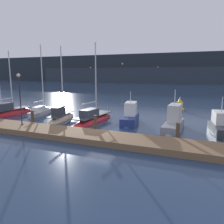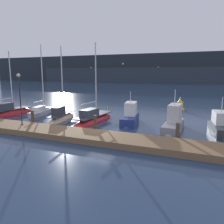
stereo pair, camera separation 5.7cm
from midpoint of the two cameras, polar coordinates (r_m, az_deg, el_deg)
name	(u,v)px [view 1 (the left image)]	position (r m, az deg, el deg)	size (l,w,h in m)	color
ground_plane	(99,131)	(19.33, -3.39, -4.93)	(400.00, 400.00, 0.00)	navy
dock	(86,136)	(17.16, -6.97, -6.17)	(35.63, 2.80, 0.45)	brown
mooring_pile_1	(32,118)	(22.20, -20.13, -1.56)	(0.28, 0.28, 1.51)	#4C3D2D
mooring_pile_2	(95,124)	(18.43, -4.51, -3.22)	(0.28, 0.28, 1.55)	#4C3D2D
mooring_pile_3	(178,133)	(16.62, 16.66, -5.24)	(0.28, 0.28, 1.48)	#4C3D2D
sailboat_berth_1	(9,114)	(29.16, -25.32, -0.47)	(2.25, 6.60, 8.38)	red
sailboat_berth_2	(42,114)	(28.13, -17.84, -0.40)	(2.33, 5.87, 9.18)	gray
sailboat_berth_3	(61,118)	(24.24, -13.14, -1.60)	(2.15, 5.58, 8.41)	beige
sailboat_berth_4	(93,120)	(22.91, -4.97, -2.16)	(2.32, 6.80, 8.74)	red
motorboat_berth_5	(130,119)	(22.08, 4.68, -1.91)	(2.27, 4.80, 3.72)	navy
motorboat_berth_6	(174,125)	(20.25, 15.70, -3.41)	(1.67, 5.17, 4.19)	gray
motorboat_berth_7	(220,130)	(20.61, 26.28, -4.14)	(2.08, 4.82, 3.67)	#2D3338
channel_buoy	(180,105)	(31.31, 17.19, 1.67)	(1.31, 1.31, 1.77)	gold
dock_lamppost	(20,91)	(20.82, -23.06, 4.98)	(0.32, 0.32, 4.54)	#2D2D33
hillside_backdrop	(184,69)	(116.69, 18.29, 10.53)	(240.00, 23.00, 14.59)	#232B33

